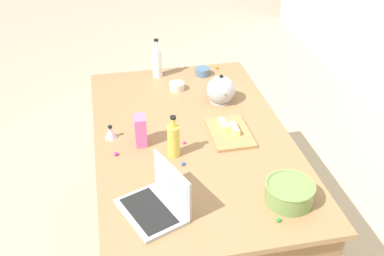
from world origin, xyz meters
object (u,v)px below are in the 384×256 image
(laptop, at_px, (158,202))
(candy_bag, at_px, (140,131))
(bottle_vinegar, at_px, (157,62))
(ramekin_small, at_px, (203,72))
(kettle, at_px, (221,90))
(bottle_oil, at_px, (174,140))
(cutting_board, at_px, (230,133))
(kitchen_timer, at_px, (111,132))
(butter_stick_right, at_px, (234,129))
(mixing_bowl_large, at_px, (290,192))
(ramekin_medium, at_px, (177,86))
(butter_stick_left, at_px, (224,125))

(laptop, relative_size, candy_bag, 2.18)
(bottle_vinegar, relative_size, ramekin_small, 2.65)
(kettle, distance_m, candy_bag, 0.65)
(ramekin_small, bearing_deg, candy_bag, -34.44)
(bottle_oil, height_order, candy_bag, bottle_oil)
(bottle_vinegar, height_order, candy_bag, bottle_vinegar)
(bottle_oil, xyz_separation_m, cutting_board, (-0.13, 0.34, -0.09))
(kitchen_timer, bearing_deg, butter_stick_right, 81.33)
(bottle_vinegar, bearing_deg, mixing_bowl_large, 16.50)
(mixing_bowl_large, relative_size, ramekin_medium, 2.35)
(mixing_bowl_large, xyz_separation_m, kitchen_timer, (-0.69, -0.77, -0.02))
(bottle_vinegar, relative_size, kettle, 1.27)
(bottle_vinegar, relative_size, bottle_oil, 1.14)
(mixing_bowl_large, xyz_separation_m, ramekin_medium, (-1.17, -0.32, -0.03))
(cutting_board, height_order, ramekin_small, ramekin_small)
(cutting_board, height_order, ramekin_medium, ramekin_medium)
(mixing_bowl_large, xyz_separation_m, candy_bag, (-0.60, -0.62, 0.03))
(ramekin_medium, distance_m, candy_bag, 0.65)
(bottle_oil, bearing_deg, butter_stick_left, 119.32)
(laptop, height_order, butter_stick_left, laptop)
(bottle_vinegar, relative_size, cutting_board, 0.83)
(laptop, xyz_separation_m, bottle_oil, (-0.40, 0.14, 0.05))
(kettle, bearing_deg, bottle_vinegar, -141.97)
(butter_stick_right, bearing_deg, laptop, -44.00)
(kettle, height_order, ramekin_medium, kettle)
(ramekin_small, height_order, ramekin_medium, ramekin_small)
(laptop, relative_size, cutting_board, 1.13)
(kettle, bearing_deg, mixing_bowl_large, 4.47)
(kettle, distance_m, kitchen_timer, 0.75)
(ramekin_small, bearing_deg, laptop, -21.15)
(bottle_oil, height_order, butter_stick_right, bottle_oil)
(mixing_bowl_large, bearing_deg, bottle_oil, -135.20)
(bottle_oil, height_order, butter_stick_left, bottle_oil)
(butter_stick_left, bearing_deg, bottle_vinegar, -160.06)
(mixing_bowl_large, height_order, cutting_board, mixing_bowl_large)
(laptop, bearing_deg, butter_stick_left, 141.41)
(butter_stick_right, bearing_deg, butter_stick_left, -139.94)
(ramekin_medium, bearing_deg, laptop, -14.36)
(cutting_board, height_order, butter_stick_right, butter_stick_right)
(cutting_board, bearing_deg, bottle_oil, -69.10)
(butter_stick_right, height_order, ramekin_medium, butter_stick_right)
(butter_stick_left, distance_m, ramekin_medium, 0.56)
(bottle_oil, relative_size, candy_bag, 1.40)
(bottle_vinegar, xyz_separation_m, butter_stick_right, (0.81, 0.32, -0.07))
(bottle_oil, relative_size, kitchen_timer, 3.09)
(cutting_board, distance_m, candy_bag, 0.50)
(kettle, relative_size, ramekin_small, 2.09)
(laptop, relative_size, kettle, 1.73)
(mixing_bowl_large, distance_m, ramekin_small, 1.35)
(cutting_board, bearing_deg, kitchen_timer, -98.55)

